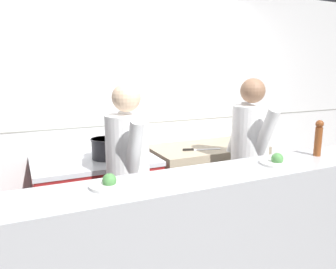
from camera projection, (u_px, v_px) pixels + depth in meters
name	position (u px, v px, depth m)	size (l,w,h in m)	color
wall_back_tiled	(138.00, 109.00, 3.49)	(8.00, 0.06, 2.60)	white
oven_range	(97.00, 206.00, 3.06)	(1.10, 0.71, 0.91)	maroon
prep_counter	(206.00, 187.00, 3.55)	(1.18, 0.65, 0.92)	gray
pass_counter	(223.00, 243.00, 2.29)	(2.84, 0.45, 1.04)	#B7BABF
stock_pot	(106.00, 148.00, 2.98)	(0.27, 0.27, 0.19)	#2D2D33
chefs_knife	(198.00, 149.00, 3.30)	(0.39, 0.12, 0.02)	#B7BABF
plated_dish_main	(109.00, 183.00, 1.91)	(0.24, 0.24, 0.08)	white
plated_dish_appetiser	(277.00, 161.00, 2.36)	(0.25, 0.25, 0.09)	white
pepper_mill	(318.00, 137.00, 2.57)	(0.06, 0.06, 0.29)	brown
chef_head_cook	(128.00, 178.00, 2.50)	(0.36, 0.71, 1.62)	black
chef_sous	(249.00, 159.00, 2.97)	(0.36, 0.72, 1.64)	black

